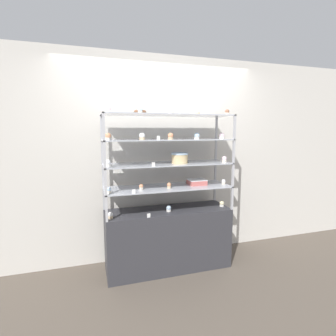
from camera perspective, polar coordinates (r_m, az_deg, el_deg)
name	(u,v)px	position (r m, az deg, el deg)	size (l,w,h in m)	color
ground_plane	(168,267)	(3.45, 0.00, -20.69)	(20.00, 20.00, 0.00)	brown
back_wall	(159,159)	(3.41, -1.88, 2.01)	(8.00, 0.05, 2.60)	silver
display_base	(168,239)	(3.29, 0.00, -15.12)	(1.48, 0.47, 0.73)	#333338
display_riser_lower	(168,188)	(3.10, 0.00, -4.38)	(1.48, 0.47, 0.28)	#B7B7BC
display_riser_middle	(168,165)	(3.05, 0.00, 0.75)	(1.48, 0.47, 0.28)	#B7B7BC
display_riser_upper	(168,141)	(3.03, 0.00, 5.99)	(1.48, 0.47, 0.28)	#B7B7BC
display_riser_top	(168,116)	(3.03, 0.00, 11.27)	(1.48, 0.47, 0.28)	#B7B7BC
layer_cake_centerpiece	(180,158)	(3.05, 2.55, 2.19)	(0.19, 0.19, 0.12)	#DBBC84
sheet_cake_frosted	(197,182)	(3.22, 6.29, -3.04)	(0.21, 0.18, 0.07)	#C66660
cupcake_0	(110,215)	(2.92, -12.43, -10.04)	(0.06, 0.06, 0.07)	#CCB28C
cupcake_1	(169,209)	(3.08, 0.16, -8.85)	(0.06, 0.06, 0.07)	white
cupcake_2	(222,204)	(3.35, 11.61, -7.64)	(0.06, 0.06, 0.07)	white
price_tag_0	(149,216)	(2.89, -4.22, -10.28)	(0.04, 0.00, 0.04)	white
cupcake_3	(109,190)	(2.84, -12.70, -4.76)	(0.05, 0.05, 0.06)	beige
cupcake_4	(141,187)	(2.96, -5.86, -4.09)	(0.05, 0.05, 0.06)	beige
cupcake_5	(169,185)	(3.02, 0.24, -3.81)	(0.05, 0.05, 0.06)	#CCB28C
cupcake_6	(224,182)	(3.29, 12.00, -2.98)	(0.05, 0.05, 0.06)	beige
price_tag_1	(134,191)	(2.78, -7.47, -5.07)	(0.04, 0.00, 0.04)	white
cupcake_7	(108,163)	(2.84, -12.95, 1.04)	(0.06, 0.06, 0.07)	white
cupcake_8	(224,159)	(3.20, 12.15, 1.85)	(0.06, 0.06, 0.07)	beige
price_tag_2	(153,164)	(2.78, -3.19, 0.80)	(0.04, 0.00, 0.04)	white
cupcake_9	(108,137)	(2.81, -12.90, 6.67)	(0.06, 0.06, 0.08)	white
cupcake_10	(142,136)	(2.83, -5.65, 6.84)	(0.06, 0.06, 0.08)	#CCB28C
cupcake_11	(171,136)	(2.93, 0.59, 6.92)	(0.06, 0.06, 0.08)	#CCB28C
cupcake_12	(197,136)	(3.10, 6.30, 6.93)	(0.06, 0.06, 0.08)	white
cupcake_13	(222,136)	(3.25, 11.62, 6.86)	(0.06, 0.06, 0.08)	white
price_tag_3	(158,138)	(2.77, -2.11, 6.58)	(0.04, 0.00, 0.04)	white
cupcake_14	(108,110)	(2.81, -12.89, 12.28)	(0.05, 0.05, 0.06)	white
cupcake_15	(140,110)	(2.86, -6.09, 12.36)	(0.05, 0.05, 0.06)	beige
cupcake_16	(170,111)	(2.98, 0.49, 12.22)	(0.05, 0.05, 0.06)	white
cupcake_17	(198,112)	(3.08, 6.47, 12.03)	(0.05, 0.05, 0.06)	#CCB28C
cupcake_18	(227,112)	(3.19, 12.74, 11.76)	(0.05, 0.05, 0.06)	beige
price_tag_4	(179,111)	(2.85, 2.51, 12.23)	(0.04, 0.00, 0.04)	white
donut_glazed	(140,112)	(2.92, -6.12, 12.05)	(0.14, 0.14, 0.04)	brown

